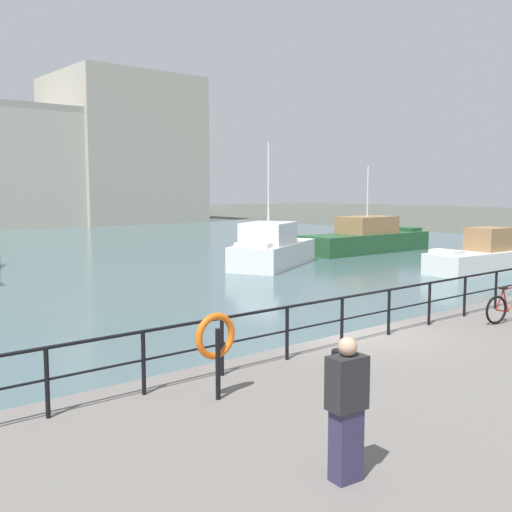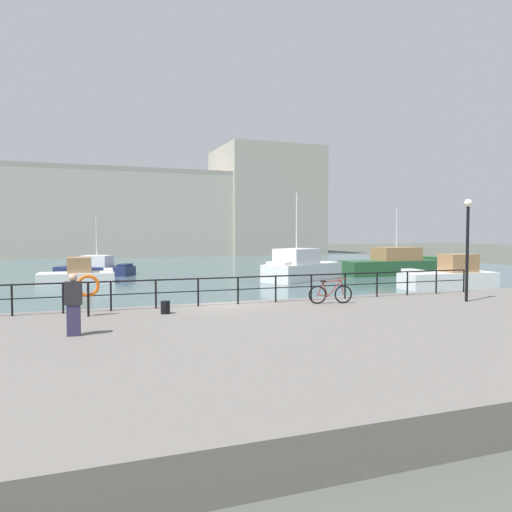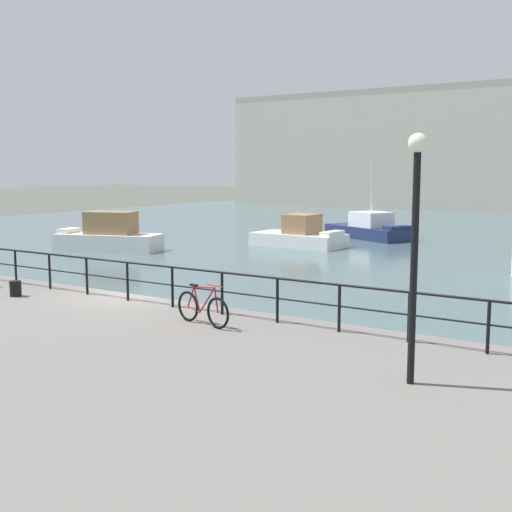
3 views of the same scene
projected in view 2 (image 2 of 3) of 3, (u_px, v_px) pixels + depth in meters
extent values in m
plane|color=#4C5147|center=(221.00, 323.00, 20.02)|extent=(240.00, 240.00, 0.00)
cube|color=#476066|center=(132.00, 270.00, 48.27)|extent=(80.00, 60.00, 0.01)
cube|color=slate|center=(288.00, 347.00, 13.92)|extent=(56.00, 13.00, 0.82)
cube|color=#B2AD9E|center=(108.00, 216.00, 76.70)|extent=(68.11, 13.89, 12.31)
cube|color=#A49F91|center=(265.00, 202.00, 85.69)|extent=(16.05, 15.28, 17.82)
cube|color=gray|center=(111.00, 168.00, 70.17)|extent=(68.11, 0.60, 0.70)
cube|color=white|center=(76.00, 278.00, 35.78)|extent=(5.34, 2.79, 0.74)
cube|color=#997047|center=(79.00, 265.00, 35.80)|extent=(1.70, 1.93, 1.09)
cube|color=white|center=(108.00, 270.00, 36.41)|extent=(0.72, 1.80, 0.24)
cube|color=white|center=(303.00, 272.00, 37.91)|extent=(7.40, 5.59, 1.27)
cube|color=silver|center=(296.00, 256.00, 37.22)|extent=(3.73, 3.40, 1.14)
cube|color=white|center=(279.00, 264.00, 35.65)|extent=(1.59, 1.96, 0.24)
cylinder|color=silver|center=(297.00, 221.00, 37.10)|extent=(0.10, 0.10, 4.16)
cube|color=#23512D|center=(395.00, 267.00, 42.79)|extent=(9.79, 3.05, 1.24)
cube|color=#997047|center=(396.00, 254.00, 42.76)|extent=(3.68, 2.50, 1.12)
cube|color=#23512D|center=(435.00, 258.00, 44.11)|extent=(1.21, 2.02, 0.24)
cylinder|color=silver|center=(397.00, 228.00, 42.65)|extent=(0.10, 0.10, 3.27)
cube|color=navy|center=(95.00, 271.00, 42.30)|extent=(6.71, 5.06, 0.74)
cube|color=silver|center=(97.00, 261.00, 42.24)|extent=(2.87, 2.75, 0.94)
cube|color=navy|center=(125.00, 265.00, 41.97)|extent=(1.46, 1.88, 0.24)
cylinder|color=silver|center=(96.00, 235.00, 42.14)|extent=(0.10, 0.10, 3.38)
cube|color=white|center=(448.00, 280.00, 32.34)|extent=(6.44, 2.59, 1.04)
cube|color=#997047|center=(458.00, 263.00, 32.50)|extent=(2.13, 1.75, 1.17)
cube|color=white|center=(413.00, 271.00, 31.57)|extent=(0.86, 1.55, 0.24)
cylinder|color=black|center=(12.00, 300.00, 16.63)|extent=(0.07, 0.07, 1.05)
cylinder|color=black|center=(63.00, 298.00, 17.19)|extent=(0.07, 0.07, 1.05)
cylinder|color=black|center=(111.00, 296.00, 17.75)|extent=(0.07, 0.07, 1.05)
cylinder|color=black|center=(156.00, 294.00, 18.30)|extent=(0.07, 0.07, 1.05)
cylinder|color=black|center=(198.00, 292.00, 18.86)|extent=(0.07, 0.07, 1.05)
cylinder|color=black|center=(238.00, 291.00, 19.42)|extent=(0.07, 0.07, 1.05)
cylinder|color=black|center=(276.00, 289.00, 19.98)|extent=(0.07, 0.07, 1.05)
cylinder|color=black|center=(311.00, 288.00, 20.54)|extent=(0.07, 0.07, 1.05)
cylinder|color=black|center=(345.00, 286.00, 21.09)|extent=(0.07, 0.07, 1.05)
cylinder|color=black|center=(377.00, 285.00, 21.65)|extent=(0.07, 0.07, 1.05)
cylinder|color=black|center=(407.00, 283.00, 22.21)|extent=(0.07, 0.07, 1.05)
cylinder|color=black|center=(436.00, 282.00, 22.77)|extent=(0.07, 0.07, 1.05)
cylinder|color=black|center=(464.00, 281.00, 23.32)|extent=(0.07, 0.07, 1.05)
cylinder|color=black|center=(198.00, 279.00, 18.84)|extent=(25.45, 0.06, 0.06)
cylinder|color=black|center=(198.00, 291.00, 18.86)|extent=(25.45, 0.04, 0.04)
torus|color=black|center=(343.00, 294.00, 19.66)|extent=(0.72, 0.20, 0.72)
torus|color=black|center=(317.00, 295.00, 19.50)|extent=(0.72, 0.20, 0.72)
cylinder|color=maroon|center=(334.00, 288.00, 19.60)|extent=(0.54, 0.15, 0.66)
cylinder|color=maroon|center=(326.00, 289.00, 19.54)|extent=(0.24, 0.08, 0.58)
cylinder|color=maroon|center=(332.00, 281.00, 19.57)|extent=(0.72, 0.18, 0.11)
cylinder|color=maroon|center=(323.00, 296.00, 19.54)|extent=(0.43, 0.12, 0.12)
cylinder|color=maroon|center=(320.00, 288.00, 19.51)|extent=(0.26, 0.09, 0.51)
cylinder|color=maroon|center=(342.00, 287.00, 19.64)|extent=(0.14, 0.06, 0.57)
cube|color=black|center=(323.00, 281.00, 19.51)|extent=(0.23, 0.13, 0.05)
cylinder|color=maroon|center=(341.00, 279.00, 19.62)|extent=(0.51, 0.13, 0.02)
cylinder|color=black|center=(165.00, 307.00, 17.14)|extent=(0.32, 0.32, 0.44)
cylinder|color=black|center=(88.00, 299.00, 16.56)|extent=(0.08, 0.08, 1.15)
torus|color=orange|center=(88.00, 286.00, 16.60)|extent=(0.75, 0.11, 0.75)
cylinder|color=black|center=(467.00, 254.00, 20.12)|extent=(0.12, 0.12, 3.84)
sphere|color=silver|center=(468.00, 203.00, 20.02)|extent=(0.32, 0.32, 0.32)
cube|color=#332D4C|center=(74.00, 320.00, 13.48)|extent=(0.36, 0.28, 0.85)
cube|color=#262628|center=(73.00, 293.00, 13.44)|extent=(0.47, 0.33, 0.62)
sphere|color=tan|center=(73.00, 277.00, 13.42)|extent=(0.22, 0.22, 0.22)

